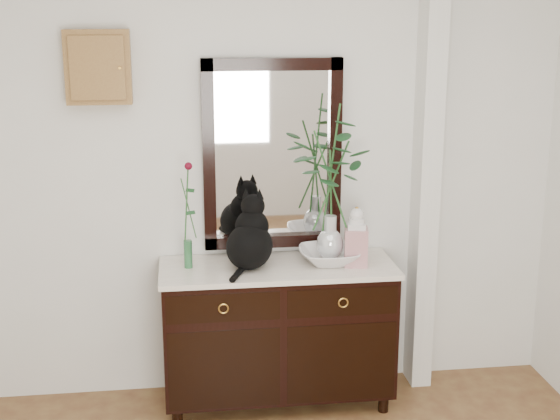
{
  "coord_description": "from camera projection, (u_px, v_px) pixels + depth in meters",
  "views": [
    {
      "loc": [
        -0.43,
        -2.41,
        2.27
      ],
      "look_at": [
        0.1,
        1.63,
        1.2
      ],
      "focal_mm": 50.0,
      "sensor_mm": 36.0,
      "label": 1
    }
  ],
  "objects": [
    {
      "name": "wall_back",
      "position": [
        255.0,
        170.0,
        4.5
      ],
      "size": [
        3.6,
        0.04,
        2.7
      ],
      "primitive_type": "cube",
      "color": "silver",
      "rests_on": "ground"
    },
    {
      "name": "ginger_jar",
      "position": [
        356.0,
        236.0,
        4.36
      ],
      "size": [
        0.15,
        0.15,
        0.34
      ],
      "primitive_type": null,
      "rotation": [
        0.0,
        0.0,
        -0.18
      ],
      "color": "silver",
      "rests_on": "sideboard"
    },
    {
      "name": "vase_branches",
      "position": [
        331.0,
        182.0,
        4.32
      ],
      "size": [
        0.44,
        0.44,
        0.9
      ],
      "primitive_type": null,
      "rotation": [
        0.0,
        0.0,
        0.01
      ],
      "color": "silver",
      "rests_on": "lotus_bowl"
    },
    {
      "name": "pilaster",
      "position": [
        427.0,
        169.0,
        4.55
      ],
      "size": [
        0.12,
        0.2,
        2.7
      ],
      "primitive_type": "cube",
      "color": "silver",
      "rests_on": "ground"
    },
    {
      "name": "sideboard",
      "position": [
        278.0,
        327.0,
        4.49
      ],
      "size": [
        1.33,
        0.52,
        0.82
      ],
      "color": "black",
      "rests_on": "ground"
    },
    {
      "name": "lotus_bowl",
      "position": [
        330.0,
        256.0,
        4.43
      ],
      "size": [
        0.35,
        0.35,
        0.09
      ],
      "primitive_type": "imported",
      "rotation": [
        0.0,
        0.0,
        -0.0
      ],
      "color": "silver",
      "rests_on": "sideboard"
    },
    {
      "name": "bud_vase_rose",
      "position": [
        187.0,
        215.0,
        4.29
      ],
      "size": [
        0.07,
        0.07,
        0.61
      ],
      "primitive_type": null,
      "rotation": [
        0.0,
        0.0,
        -0.0
      ],
      "color": "#2D683C",
      "rests_on": "sideboard"
    },
    {
      "name": "key_cabinet",
      "position": [
        98.0,
        67.0,
        4.2
      ],
      "size": [
        0.35,
        0.1,
        0.4
      ],
      "primitive_type": "cube",
      "color": "brown",
      "rests_on": "wall_back"
    },
    {
      "name": "wall_mirror",
      "position": [
        272.0,
        155.0,
        4.48
      ],
      "size": [
        0.8,
        0.06,
        1.1
      ],
      "color": "black",
      "rests_on": "wall_back"
    },
    {
      "name": "cat",
      "position": [
        249.0,
        232.0,
        4.31
      ],
      "size": [
        0.4,
        0.44,
        0.41
      ],
      "primitive_type": null,
      "rotation": [
        0.0,
        0.0,
        -0.36
      ],
      "color": "black",
      "rests_on": "sideboard"
    }
  ]
}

